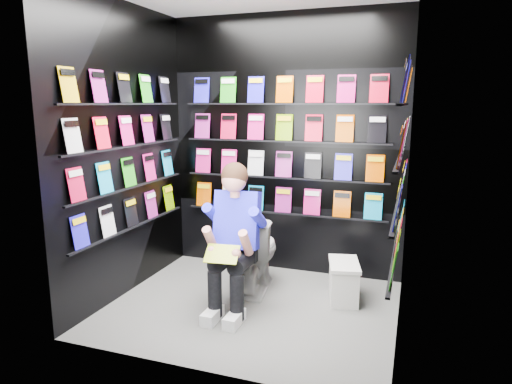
% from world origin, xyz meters
% --- Properties ---
extents(floor, '(2.40, 2.40, 0.00)m').
position_xyz_m(floor, '(0.00, 0.00, 0.00)').
color(floor, '#5C5C59').
rests_on(floor, ground).
extents(wall_back, '(2.40, 0.04, 2.60)m').
position_xyz_m(wall_back, '(0.00, 1.00, 1.30)').
color(wall_back, black).
rests_on(wall_back, floor).
extents(wall_front, '(2.40, 0.04, 2.60)m').
position_xyz_m(wall_front, '(0.00, -1.00, 1.30)').
color(wall_front, black).
rests_on(wall_front, floor).
extents(wall_left, '(0.04, 2.00, 2.60)m').
position_xyz_m(wall_left, '(-1.20, 0.00, 1.30)').
color(wall_left, black).
rests_on(wall_left, floor).
extents(wall_right, '(0.04, 2.00, 2.60)m').
position_xyz_m(wall_right, '(1.20, 0.00, 1.30)').
color(wall_right, black).
rests_on(wall_right, floor).
extents(comics_back, '(2.10, 0.06, 1.37)m').
position_xyz_m(comics_back, '(0.00, 0.97, 1.31)').
color(comics_back, red).
rests_on(comics_back, wall_back).
extents(comics_left, '(0.06, 1.70, 1.37)m').
position_xyz_m(comics_left, '(-1.17, 0.00, 1.31)').
color(comics_left, red).
rests_on(comics_left, wall_left).
extents(comics_right, '(0.06, 1.70, 1.37)m').
position_xyz_m(comics_right, '(1.17, 0.00, 1.31)').
color(comics_right, red).
rests_on(comics_right, wall_right).
extents(toilet, '(0.51, 0.80, 0.73)m').
position_xyz_m(toilet, '(-0.12, 0.38, 0.37)').
color(toilet, silver).
rests_on(toilet, floor).
extents(longbox, '(0.32, 0.46, 0.32)m').
position_xyz_m(longbox, '(0.72, 0.42, 0.16)').
color(longbox, silver).
rests_on(longbox, floor).
extents(longbox_lid, '(0.35, 0.49, 0.03)m').
position_xyz_m(longbox_lid, '(0.72, 0.42, 0.33)').
color(longbox_lid, silver).
rests_on(longbox_lid, longbox).
extents(reader, '(0.59, 0.78, 1.34)m').
position_xyz_m(reader, '(-0.12, 0.00, 0.75)').
color(reader, '#0B08E5').
rests_on(reader, toilet).
extents(held_comic, '(0.28, 0.19, 0.11)m').
position_xyz_m(held_comic, '(-0.12, -0.35, 0.58)').
color(held_comic, '#2A9319').
rests_on(held_comic, reader).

